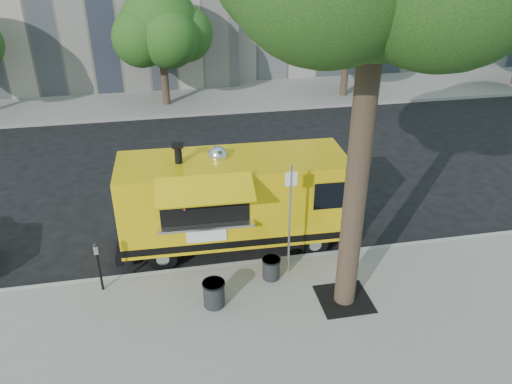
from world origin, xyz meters
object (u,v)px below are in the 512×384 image
Objects in this scene: food_truck at (233,199)px; trash_bin_left at (214,293)px; trash_bin_right at (271,268)px; far_tree_b at (160,26)px; sign_post at (290,215)px; far_tree_c at (349,23)px; parking_meter at (98,261)px.

food_truck is 9.94× the size of trash_bin_left.
trash_bin_right is (0.66, -1.84, -1.00)m from food_truck.
far_tree_b is 8.62× the size of trash_bin_left.
food_truck is (-1.12, 1.72, -0.40)m from sign_post.
far_tree_b is at bearing 98.15° from food_truck.
far_tree_c reaches higher than sign_post.
far_tree_b is at bearing 100.15° from sign_post.
parking_meter is 0.21× the size of food_truck.
parking_meter reaches higher than trash_bin_left.
far_tree_c is 8.17× the size of trash_bin_left.
trash_bin_right is (4.09, -0.32, -0.53)m from parking_meter.
trash_bin_left reaches higher than trash_bin_right.
trash_bin_left is (-1.97, -0.86, -1.36)m from sign_post.
far_tree_c is 1.74× the size of sign_post.
parking_meter is at bearing 177.48° from sign_post.
parking_meter is at bearing 175.53° from trash_bin_right.
far_tree_c is at bearing -1.91° from far_tree_b.
far_tree_c is 17.34m from trash_bin_left.
sign_post is at bearing 14.50° from trash_bin_right.
far_tree_b reaches higher than far_tree_c.
trash_bin_left is at bearing -156.36° from sign_post.
parking_meter is 3.78m from food_truck.
far_tree_c reaches higher than parking_meter.
sign_post is at bearing -55.21° from food_truck.
far_tree_b is at bearing 81.90° from parking_meter.
far_tree_c is 16.01m from trash_bin_right.
food_truck reaches higher than trash_bin_left.
trash_bin_left is at bearing -87.79° from far_tree_b.
far_tree_c is at bearing 65.19° from sign_post.
sign_post is 0.47× the size of food_truck.
sign_post is 5.36× the size of trash_bin_right.
far_tree_b reaches higher than parking_meter.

